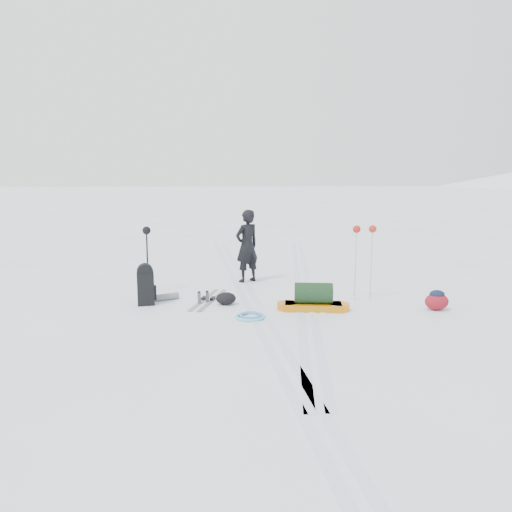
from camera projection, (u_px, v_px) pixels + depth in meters
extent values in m
plane|color=white|center=(251.00, 301.00, 10.20)|extent=(200.00, 200.00, 0.00)
cube|color=silver|center=(245.00, 301.00, 10.19)|extent=(1.40, 17.97, 0.01)
cube|color=silver|center=(257.00, 301.00, 10.21)|extent=(1.40, 17.97, 0.01)
cube|color=silver|center=(297.00, 280.00, 12.26)|extent=(2.09, 13.88, 0.01)
cube|color=silver|center=(307.00, 280.00, 12.28)|extent=(2.09, 13.88, 0.01)
imported|color=black|center=(247.00, 246.00, 11.95)|extent=(0.76, 0.70, 1.74)
cube|color=#C2700B|center=(313.00, 306.00, 9.55)|extent=(1.13, 0.60, 0.13)
cylinder|color=orange|center=(339.00, 307.00, 9.52)|extent=(0.45, 0.45, 0.13)
cylinder|color=#CF640C|center=(287.00, 306.00, 9.58)|extent=(0.45, 0.45, 0.13)
cylinder|color=black|center=(313.00, 293.00, 9.51)|extent=(0.77, 0.49, 0.40)
cube|color=black|center=(146.00, 289.00, 9.88)|extent=(0.36, 0.29, 0.65)
cylinder|color=black|center=(145.00, 272.00, 9.83)|extent=(0.35, 0.28, 0.32)
cube|color=black|center=(154.00, 293.00, 9.96)|extent=(0.10, 0.18, 0.28)
cylinder|color=slate|center=(166.00, 297.00, 10.29)|extent=(0.52, 0.34, 0.14)
cylinder|color=black|center=(147.00, 262.00, 10.97)|extent=(0.03, 0.03, 1.34)
cylinder|color=black|center=(148.00, 262.00, 10.89)|extent=(0.03, 0.03, 1.34)
torus|color=black|center=(148.00, 287.00, 11.07)|extent=(0.12, 0.12, 0.01)
torus|color=black|center=(149.00, 288.00, 10.98)|extent=(0.12, 0.12, 0.01)
sphere|color=black|center=(146.00, 231.00, 10.81)|extent=(0.18, 0.18, 0.18)
cylinder|color=silver|center=(355.00, 265.00, 10.21)|extent=(0.03, 0.03, 1.45)
cylinder|color=silver|center=(371.00, 265.00, 10.26)|extent=(0.03, 0.03, 1.45)
torus|color=silver|center=(355.00, 295.00, 10.31)|extent=(0.12, 0.12, 0.01)
torus|color=silver|center=(370.00, 294.00, 10.36)|extent=(0.12, 0.12, 0.01)
sphere|color=maroon|center=(357.00, 229.00, 10.09)|extent=(0.16, 0.16, 0.16)
sphere|color=maroon|center=(373.00, 229.00, 10.14)|extent=(0.16, 0.16, 0.16)
cube|color=#92949A|center=(213.00, 300.00, 10.29)|extent=(0.60, 1.80, 0.02)
cube|color=#9CA0A5|center=(204.00, 299.00, 10.32)|extent=(0.60, 1.80, 0.02)
cube|color=black|center=(213.00, 298.00, 10.28)|extent=(0.12, 0.20, 0.05)
cube|color=black|center=(204.00, 298.00, 10.32)|extent=(0.12, 0.20, 0.05)
cube|color=white|center=(292.00, 307.00, 9.77)|extent=(0.93, 1.36, 0.01)
cube|color=silver|center=(298.00, 305.00, 9.86)|extent=(0.93, 1.36, 0.01)
cube|color=black|center=(292.00, 305.00, 9.76)|extent=(0.14, 0.17, 0.04)
cube|color=black|center=(298.00, 304.00, 9.86)|extent=(0.14, 0.17, 0.04)
torus|color=#5EC3E4|center=(250.00, 317.00, 9.01)|extent=(0.62, 0.62, 0.05)
torus|color=#5489CD|center=(251.00, 315.00, 9.05)|extent=(0.49, 0.49, 0.05)
ellipsoid|color=maroon|center=(437.00, 302.00, 9.54)|extent=(0.54, 0.47, 0.33)
ellipsoid|color=black|center=(437.00, 294.00, 9.52)|extent=(0.35, 0.31, 0.16)
cylinder|color=#575A5F|center=(199.00, 298.00, 9.98)|extent=(0.07, 0.07, 0.23)
cylinder|color=#53575B|center=(207.00, 297.00, 10.11)|extent=(0.07, 0.07, 0.21)
cylinder|color=black|center=(199.00, 292.00, 9.96)|extent=(0.06, 0.06, 0.03)
cylinder|color=black|center=(207.00, 291.00, 10.09)|extent=(0.06, 0.06, 0.03)
ellipsoid|color=black|center=(226.00, 298.00, 9.93)|extent=(0.43, 0.35, 0.25)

